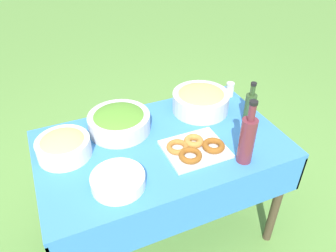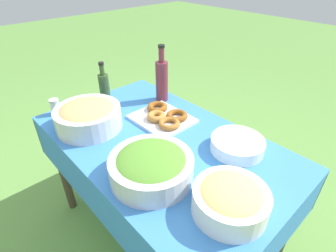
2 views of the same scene
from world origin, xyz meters
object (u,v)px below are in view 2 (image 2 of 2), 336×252
at_px(olive_oil_bottle, 104,87).
at_px(bread_bowl, 88,116).
at_px(wine_bottle, 162,79).
at_px(salad_bowl, 151,166).
at_px(donut_platter, 164,117).
at_px(pasta_bowl, 230,199).
at_px(plate_stack, 237,145).

bearing_deg(olive_oil_bottle, bread_bowl, 131.93).
bearing_deg(wine_bottle, salad_bowl, 135.08).
bearing_deg(olive_oil_bottle, donut_platter, -163.90).
height_order(salad_bowl, pasta_bowl, salad_bowl).
bearing_deg(donut_platter, bread_bowl, 57.81).
distance_m(salad_bowl, donut_platter, 0.44).
height_order(olive_oil_bottle, wine_bottle, wine_bottle).
relative_size(pasta_bowl, bread_bowl, 0.79).
bearing_deg(plate_stack, wine_bottle, -7.52).
bearing_deg(pasta_bowl, wine_bottle, -26.09).
height_order(pasta_bowl, wine_bottle, wine_bottle).
height_order(plate_stack, olive_oil_bottle, olive_oil_bottle).
relative_size(donut_platter, wine_bottle, 0.91).
bearing_deg(plate_stack, olive_oil_bottle, 13.03).
bearing_deg(pasta_bowl, olive_oil_bottle, -6.71).
bearing_deg(bread_bowl, olive_oil_bottle, -48.07).
xyz_separation_m(salad_bowl, wine_bottle, (0.48, -0.48, 0.07)).
distance_m(pasta_bowl, bread_bowl, 0.81).
bearing_deg(salad_bowl, donut_platter, -48.01).
relative_size(donut_platter, plate_stack, 1.27).
bearing_deg(wine_bottle, pasta_bowl, 153.91).
bearing_deg(bread_bowl, wine_bottle, -92.16).
distance_m(pasta_bowl, wine_bottle, 0.88).
bearing_deg(wine_bottle, donut_platter, 140.63).
distance_m(plate_stack, wine_bottle, 0.62).
bearing_deg(bread_bowl, donut_platter, -122.19).
relative_size(pasta_bowl, donut_platter, 0.86).
relative_size(donut_platter, bread_bowl, 0.92).
relative_size(olive_oil_bottle, wine_bottle, 0.73).
xyz_separation_m(olive_oil_bottle, bread_bowl, (-0.19, 0.21, -0.03)).
relative_size(pasta_bowl, olive_oil_bottle, 1.06).
xyz_separation_m(plate_stack, bread_bowl, (0.62, 0.40, 0.04)).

